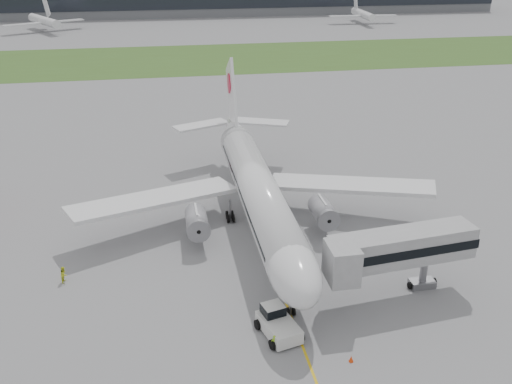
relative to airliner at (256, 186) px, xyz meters
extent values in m
plane|color=slate|center=(0.00, -4.87, -5.66)|extent=(600.00, 600.00, 0.00)
cube|color=#3C5A22|center=(0.00, 115.13, -5.65)|extent=(600.00, 50.00, 0.02)
cube|color=slate|center=(0.00, 225.13, 1.34)|extent=(320.00, 22.00, 14.00)
cube|color=black|center=(0.00, 214.13, 1.34)|extent=(320.00, 0.60, 6.00)
cylinder|color=silver|center=(0.00, -0.87, -0.06)|extent=(5.00, 38.00, 5.00)
ellipsoid|color=silver|center=(0.00, -20.37, -0.06)|extent=(5.00, 11.00, 5.00)
cube|color=black|center=(0.00, -21.37, 0.84)|extent=(3.20, 1.54, 1.14)
cone|color=silver|center=(0.00, 21.13, 0.74)|extent=(5.00, 10.53, 6.16)
cube|color=silver|center=(-13.00, 1.13, -1.26)|extent=(22.13, 13.52, 1.70)
cube|color=silver|center=(13.00, 1.13, -1.26)|extent=(22.13, 13.52, 1.70)
cylinder|color=gray|center=(-8.00, -3.37, -2.66)|extent=(2.70, 5.20, 2.70)
cylinder|color=gray|center=(8.00, -3.37, -2.66)|extent=(2.70, 5.20, 2.70)
cube|color=silver|center=(0.00, 22.63, 5.84)|extent=(0.45, 10.90, 12.76)
cylinder|color=#B10A28|center=(0.00, 23.63, 7.84)|extent=(0.60, 3.20, 3.20)
cube|color=silver|center=(-5.00, 23.63, 1.14)|extent=(9.54, 6.34, 0.35)
cube|color=silver|center=(5.00, 23.63, 1.14)|extent=(9.54, 6.34, 0.35)
cylinder|color=gray|center=(0.00, -19.87, -4.11)|extent=(0.24, 0.24, 3.10)
cylinder|color=black|center=(-3.20, 2.13, -5.11)|extent=(1.40, 1.10, 1.10)
cylinder|color=black|center=(3.20, 2.13, -5.11)|extent=(1.40, 1.10, 1.10)
cube|color=silver|center=(-1.82, -22.65, -4.78)|extent=(3.90, 5.48, 1.32)
cube|color=silver|center=(-2.15, -21.38, -3.68)|extent=(2.36, 2.20, 1.10)
cube|color=black|center=(-2.15, -21.38, -3.63)|extent=(2.42, 2.27, 0.93)
cylinder|color=black|center=(-3.67, -21.43, -5.17)|extent=(0.62, 1.05, 0.99)
cylinder|color=black|center=(-0.80, -20.69, -5.17)|extent=(0.62, 1.05, 0.99)
cylinder|color=black|center=(-2.84, -24.62, -5.17)|extent=(0.62, 1.05, 0.99)
cylinder|color=black|center=(0.03, -23.88, -5.17)|extent=(0.62, 1.05, 0.99)
cube|color=#A1A1A3|center=(11.99, -18.24, 0.16)|extent=(15.95, 5.16, 3.36)
cube|color=black|center=(11.99, -18.24, 0.16)|extent=(16.19, 5.30, 1.01)
cube|color=#A1A1A3|center=(4.90, -20.20, 0.16)|extent=(2.91, 3.80, 3.80)
cylinder|color=gray|center=(15.26, -17.30, -3.53)|extent=(0.78, 0.78, 4.25)
cube|color=gray|center=(15.26, -17.30, -5.27)|extent=(2.85, 1.87, 0.78)
cylinder|color=black|center=(13.81, -17.47, -5.27)|extent=(0.42, 0.82, 0.78)
cylinder|color=black|center=(16.70, -17.13, -5.27)|extent=(0.42, 0.82, 0.78)
cone|color=red|center=(-0.50, -23.21, -5.37)|extent=(0.42, 0.42, 0.58)
cone|color=red|center=(3.77, -27.51, -5.36)|extent=(0.44, 0.44, 0.61)
imported|color=#8BC520|center=(-2.71, -24.71, -4.87)|extent=(0.66, 0.51, 1.59)
imported|color=#C2CD22|center=(-23.20, -9.55, -4.72)|extent=(0.84, 1.01, 1.89)
camera|label=1|loc=(-11.64, -65.88, 29.12)|focal=40.00mm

